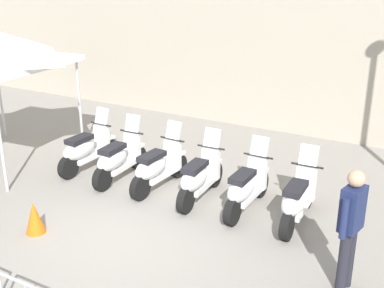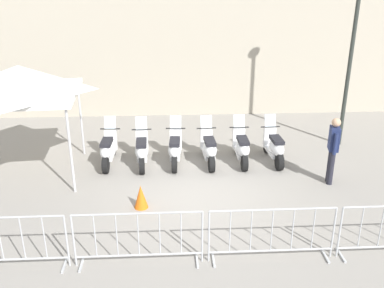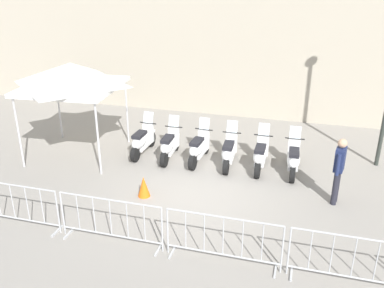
{
  "view_description": "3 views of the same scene",
  "coord_description": "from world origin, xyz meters",
  "px_view_note": "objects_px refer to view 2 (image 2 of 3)",
  "views": [
    {
      "loc": [
        3.91,
        -5.69,
        4.1
      ],
      "look_at": [
        0.46,
        1.82,
        1.08
      ],
      "focal_mm": 45.5,
      "sensor_mm": 36.0,
      "label": 1
    },
    {
      "loc": [
        -1.37,
        -8.91,
        4.89
      ],
      "look_at": [
        0.07,
        1.19,
        0.86
      ],
      "focal_mm": 39.43,
      "sensor_mm": 36.0,
      "label": 2
    },
    {
      "loc": [
        1.68,
        -9.46,
        5.45
      ],
      "look_at": [
        -0.39,
        1.26,
        0.85
      ],
      "focal_mm": 39.05,
      "sensor_mm": 36.0,
      "label": 3
    }
  ],
  "objects_px": {
    "motorcycle_4": "(241,148)",
    "barrier_segment_3": "(272,234)",
    "barrier_segment_2": "(138,239)",
    "motorcycle_0": "(108,149)",
    "street_lamp": "(354,31)",
    "officer_near_row_end": "(333,147)",
    "barrier_segment_1": "(1,243)",
    "motorcycle_3": "(209,149)",
    "traffic_cone": "(141,197)",
    "motorcycle_5": "(274,147)",
    "motorcycle_2": "(175,149)",
    "motorcycle_1": "(142,150)",
    "canopy_tent": "(20,81)"
  },
  "relations": [
    {
      "from": "motorcycle_4",
      "to": "barrier_segment_3",
      "type": "xyz_separation_m",
      "value": [
        -0.56,
        -4.37,
        0.07
      ]
    },
    {
      "from": "motorcycle_4",
      "to": "barrier_segment_2",
      "type": "bearing_deg",
      "value": -125.48
    },
    {
      "from": "barrier_segment_2",
      "to": "barrier_segment_3",
      "type": "xyz_separation_m",
      "value": [
        2.41,
        -0.21,
        0.0
      ]
    },
    {
      "from": "motorcycle_0",
      "to": "street_lamp",
      "type": "xyz_separation_m",
      "value": [
        7.12,
        0.59,
        3.01
      ]
    },
    {
      "from": "barrier_segment_3",
      "to": "officer_near_row_end",
      "type": "xyz_separation_m",
      "value": [
        2.48,
        2.83,
        0.45
      ]
    },
    {
      "from": "barrier_segment_1",
      "to": "barrier_segment_2",
      "type": "height_order",
      "value": "same"
    },
    {
      "from": "motorcycle_0",
      "to": "motorcycle_3",
      "type": "bearing_deg",
      "value": -6.82
    },
    {
      "from": "motorcycle_0",
      "to": "traffic_cone",
      "type": "height_order",
      "value": "motorcycle_0"
    },
    {
      "from": "motorcycle_5",
      "to": "traffic_cone",
      "type": "xyz_separation_m",
      "value": [
        -3.8,
        -2.05,
        -0.18
      ]
    },
    {
      "from": "officer_near_row_end",
      "to": "motorcycle_2",
      "type": "bearing_deg",
      "value": 155.73
    },
    {
      "from": "barrier_segment_1",
      "to": "barrier_segment_3",
      "type": "height_order",
      "value": "same"
    },
    {
      "from": "motorcycle_4",
      "to": "street_lamp",
      "type": "height_order",
      "value": "street_lamp"
    },
    {
      "from": "motorcycle_1",
      "to": "barrier_segment_3",
      "type": "height_order",
      "value": "motorcycle_1"
    },
    {
      "from": "motorcycle_4",
      "to": "barrier_segment_3",
      "type": "distance_m",
      "value": 4.4
    },
    {
      "from": "motorcycle_4",
      "to": "canopy_tent",
      "type": "distance_m",
      "value": 6.04
    },
    {
      "from": "motorcycle_5",
      "to": "officer_near_row_end",
      "type": "xyz_separation_m",
      "value": [
        0.99,
        -1.45,
        0.53
      ]
    },
    {
      "from": "street_lamp",
      "to": "canopy_tent",
      "type": "xyz_separation_m",
      "value": [
        -9.11,
        -0.9,
        -0.95
      ]
    },
    {
      "from": "motorcycle_3",
      "to": "traffic_cone",
      "type": "xyz_separation_m",
      "value": [
        -1.95,
        -2.19,
        -0.18
      ]
    },
    {
      "from": "motorcycle_0",
      "to": "motorcycle_4",
      "type": "bearing_deg",
      "value": -6.01
    },
    {
      "from": "motorcycle_3",
      "to": "officer_near_row_end",
      "type": "xyz_separation_m",
      "value": [
        2.84,
        -1.59,
        0.53
      ]
    },
    {
      "from": "street_lamp",
      "to": "canopy_tent",
      "type": "relative_size",
      "value": 1.97
    },
    {
      "from": "motorcycle_0",
      "to": "barrier_segment_1",
      "type": "relative_size",
      "value": 0.74
    },
    {
      "from": "barrier_segment_1",
      "to": "barrier_segment_3",
      "type": "relative_size",
      "value": 1.0
    },
    {
      "from": "motorcycle_4",
      "to": "officer_near_row_end",
      "type": "bearing_deg",
      "value": -38.64
    },
    {
      "from": "barrier_segment_3",
      "to": "motorcycle_0",
      "type": "bearing_deg",
      "value": 123.4
    },
    {
      "from": "motorcycle_2",
      "to": "canopy_tent",
      "type": "relative_size",
      "value": 0.59
    },
    {
      "from": "motorcycle_0",
      "to": "motorcycle_4",
      "type": "relative_size",
      "value": 1.0
    },
    {
      "from": "motorcycle_3",
      "to": "motorcycle_4",
      "type": "xyz_separation_m",
      "value": [
        0.92,
        -0.06,
        0.0
      ]
    },
    {
      "from": "motorcycle_5",
      "to": "canopy_tent",
      "type": "xyz_separation_m",
      "value": [
        -6.61,
        0.16,
        2.06
      ]
    },
    {
      "from": "motorcycle_2",
      "to": "barrier_segment_2",
      "type": "height_order",
      "value": "motorcycle_2"
    },
    {
      "from": "motorcycle_1",
      "to": "motorcycle_2",
      "type": "bearing_deg",
      "value": -2.69
    },
    {
      "from": "barrier_segment_1",
      "to": "motorcycle_3",
      "type": "bearing_deg",
      "value": 42.01
    },
    {
      "from": "motorcycle_3",
      "to": "motorcycle_1",
      "type": "bearing_deg",
      "value": 175.31
    },
    {
      "from": "motorcycle_2",
      "to": "traffic_cone",
      "type": "bearing_deg",
      "value": -114.04
    },
    {
      "from": "motorcycle_5",
      "to": "barrier_segment_2",
      "type": "height_order",
      "value": "motorcycle_5"
    },
    {
      "from": "motorcycle_5",
      "to": "barrier_segment_3",
      "type": "relative_size",
      "value": 0.74
    },
    {
      "from": "street_lamp",
      "to": "canopy_tent",
      "type": "bearing_deg",
      "value": -174.35
    },
    {
      "from": "motorcycle_3",
      "to": "motorcycle_2",
      "type": "bearing_deg",
      "value": 173.35
    },
    {
      "from": "barrier_segment_3",
      "to": "traffic_cone",
      "type": "height_order",
      "value": "barrier_segment_3"
    },
    {
      "from": "motorcycle_5",
      "to": "traffic_cone",
      "type": "bearing_deg",
      "value": -151.72
    },
    {
      "from": "motorcycle_3",
      "to": "barrier_segment_3",
      "type": "distance_m",
      "value": 4.44
    },
    {
      "from": "barrier_segment_1",
      "to": "barrier_segment_3",
      "type": "bearing_deg",
      "value": -4.89
    },
    {
      "from": "motorcycle_4",
      "to": "officer_near_row_end",
      "type": "distance_m",
      "value": 2.51
    },
    {
      "from": "motorcycle_0",
      "to": "motorcycle_5",
      "type": "height_order",
      "value": "same"
    },
    {
      "from": "motorcycle_0",
      "to": "motorcycle_5",
      "type": "relative_size",
      "value": 1.0
    },
    {
      "from": "motorcycle_5",
      "to": "traffic_cone",
      "type": "relative_size",
      "value": 3.13
    },
    {
      "from": "canopy_tent",
      "to": "barrier_segment_2",
      "type": "bearing_deg",
      "value": -57.38
    },
    {
      "from": "motorcycle_2",
      "to": "motorcycle_3",
      "type": "bearing_deg",
      "value": -6.65
    },
    {
      "from": "motorcycle_3",
      "to": "motorcycle_5",
      "type": "relative_size",
      "value": 1.0
    },
    {
      "from": "barrier_segment_3",
      "to": "motorcycle_5",
      "type": "bearing_deg",
      "value": 70.9
    }
  ]
}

